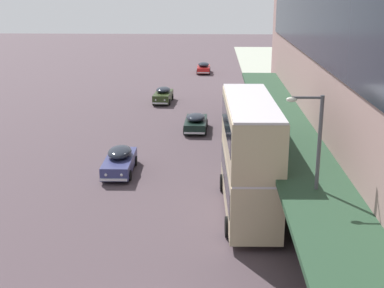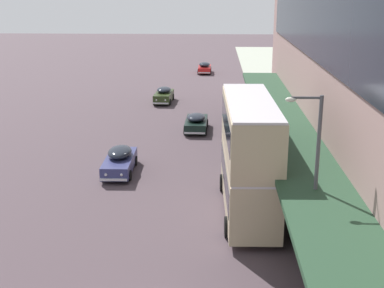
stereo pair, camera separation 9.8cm
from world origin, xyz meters
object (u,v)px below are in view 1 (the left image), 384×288
Objects in this scene: sedan_far_back at (120,160)px; sedan_trailing_near at (163,95)px; transit_bus_kerbside_front at (249,153)px; sedan_trailing_mid at (204,68)px; sedan_lead_near at (196,122)px; street_lamp at (313,170)px.

sedan_trailing_near is (0.81, 21.63, -0.02)m from sedan_far_back.
sedan_trailing_near is (-7.08, 27.72, -2.51)m from transit_bus_kerbside_front.
sedan_trailing_near is 1.06× the size of sedan_trailing_mid.
street_lamp reaches higher than sedan_lead_near.
sedan_far_back is at bearing -113.53° from sedan_lead_near.
transit_bus_kerbside_front is 2.10× the size of sedan_lead_near.
sedan_lead_near is (-3.32, 16.59, -2.56)m from transit_bus_kerbside_front.
sedan_trailing_mid is (4.61, 41.08, -0.05)m from sedan_far_back.
transit_bus_kerbside_front is 2.21× the size of sedan_trailing_mid.
sedan_trailing_mid is at bearing 89.93° from sedan_lead_near.
transit_bus_kerbside_front is 28.72m from sedan_trailing_near.
sedan_trailing_mid is 0.58× the size of street_lamp.
sedan_trailing_near is at bearing 105.61° from street_lamp.
sedan_trailing_mid is 53.20m from street_lamp.
sedan_far_back is at bearing -92.15° from sedan_trailing_near.
sedan_lead_near is at bearing -90.07° from sedan_trailing_mid.
sedan_trailing_near is at bearing 108.65° from sedan_lead_near.
sedan_lead_near is 0.61× the size of street_lamp.
street_lamp reaches higher than sedan_trailing_mid.
sedan_far_back is 1.10× the size of sedan_trailing_near.
transit_bus_kerbside_front is at bearing -37.66° from sedan_far_back.
street_lamp is (9.32, -33.34, 3.62)m from sedan_trailing_near.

